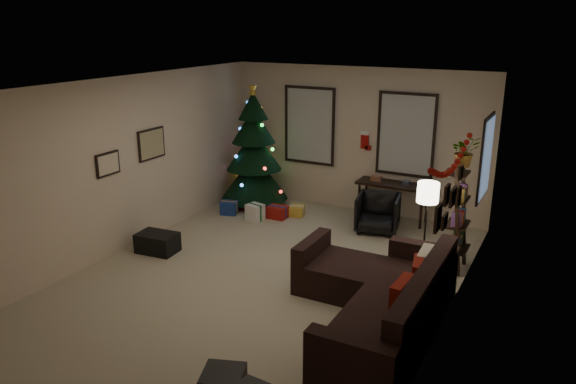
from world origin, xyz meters
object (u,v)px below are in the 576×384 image
at_px(christmas_tree, 254,155).
at_px(desk_chair, 378,213).
at_px(desk, 393,188).
at_px(sofa, 381,301).
at_px(bookshelf, 459,217).

height_order(christmas_tree, desk_chair, christmas_tree).
distance_m(desk, desk_chair, 0.71).
height_order(sofa, bookshelf, bookshelf).
relative_size(christmas_tree, bookshelf, 1.45).
bearing_deg(desk, sofa, -74.38).
distance_m(christmas_tree, desk_chair, 2.75).
bearing_deg(christmas_tree, desk, 7.57).
xyz_separation_m(christmas_tree, sofa, (3.68, -3.16, -0.71)).
relative_size(desk_chair, bookshelf, 0.40).
relative_size(sofa, desk, 2.14).
distance_m(sofa, bookshelf, 2.08).
xyz_separation_m(desk, desk_chair, (-0.05, -0.65, -0.29)).
bearing_deg(christmas_tree, desk_chair, -6.28).
distance_m(christmas_tree, sofa, 4.91).
bearing_deg(sofa, desk, 105.62).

